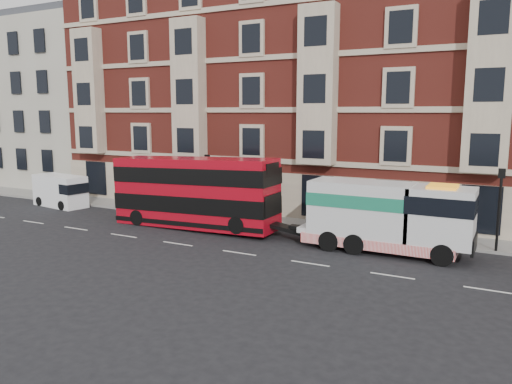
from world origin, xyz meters
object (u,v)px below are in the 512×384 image
tow_truck (384,216)px  box_van (60,191)px  double_decker_bus (194,191)px  pedestrian (193,203)px

tow_truck → box_van: tow_truck is taller
double_decker_bus → box_van: bearing=174.6°
tow_truck → box_van: 25.77m
tow_truck → pedestrian: 14.41m
tow_truck → box_van: size_ratio=1.80×
double_decker_bus → pedestrian: size_ratio=6.39×
double_decker_bus → box_van: size_ratio=2.25×
tow_truck → box_van: bearing=177.1°
box_van → pedestrian: bearing=15.6°
tow_truck → pedestrian: size_ratio=5.11×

